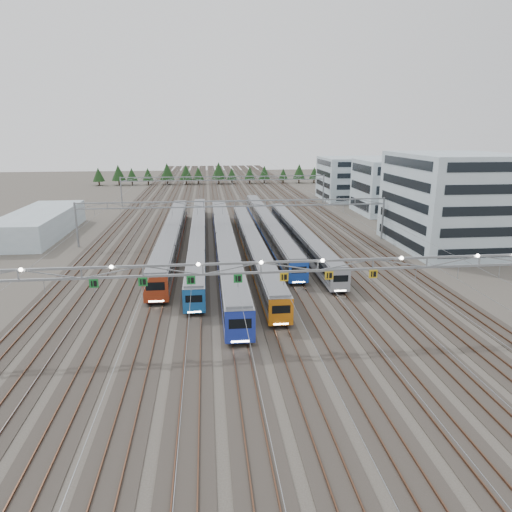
{
  "coord_description": "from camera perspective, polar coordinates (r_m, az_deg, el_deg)",
  "views": [
    {
      "loc": [
        -5.04,
        -41.83,
        20.1
      ],
      "look_at": [
        1.46,
        17.87,
        3.5
      ],
      "focal_mm": 32.0,
      "sensor_mm": 36.0,
      "label": 1
    }
  ],
  "objects": [
    {
      "name": "west_shed",
      "position": [
        99.73,
        -25.41,
        3.7
      ],
      "size": [
        10.0,
        30.0,
        4.69
      ],
      "primitive_type": "cube",
      "color": "#A5BBC5",
      "rests_on": "ground"
    },
    {
      "name": "ground",
      "position": [
        46.68,
        0.6,
        -10.05
      ],
      "size": [
        400.0,
        400.0,
        0.0
      ],
      "primitive_type": "plane",
      "color": "#47423A",
      "rests_on": "ground"
    },
    {
      "name": "train_d",
      "position": [
        74.55,
        -0.41,
        1.37
      ],
      "size": [
        2.64,
        57.89,
        3.43
      ],
      "color": "black",
      "rests_on": "ground"
    },
    {
      "name": "train_b",
      "position": [
        83.12,
        -7.25,
        2.67
      ],
      "size": [
        2.53,
        67.65,
        3.28
      ],
      "color": "black",
      "rests_on": "ground"
    },
    {
      "name": "train_c",
      "position": [
        75.55,
        -3.92,
        1.69
      ],
      "size": [
        2.95,
        68.09,
        3.84
      ],
      "color": "black",
      "rests_on": "ground"
    },
    {
      "name": "train_a",
      "position": [
        82.09,
        -10.41,
        2.59
      ],
      "size": [
        2.98,
        58.05,
        3.88
      ],
      "color": "black",
      "rests_on": "ground"
    },
    {
      "name": "gantry_mid",
      "position": [
        83.13,
        -2.66,
        5.94
      ],
      "size": [
        56.36,
        0.36,
        8.0
      ],
      "color": "gray",
      "rests_on": "ground"
    },
    {
      "name": "treeline",
      "position": [
        178.94,
        -4.94,
        10.31
      ],
      "size": [
        93.8,
        5.6,
        7.02
      ],
      "color": "#332114",
      "rests_on": "ground"
    },
    {
      "name": "depot_bldg_mid",
      "position": [
        118.58,
        16.15,
        8.29
      ],
      "size": [
        14.0,
        16.0,
        13.1
      ],
      "primitive_type": "cube",
      "color": "#A5BBC5",
      "rests_on": "ground"
    },
    {
      "name": "depot_bldg_north",
      "position": [
        141.22,
        12.77,
        9.43
      ],
      "size": [
        22.0,
        18.0,
        12.38
      ],
      "primitive_type": "cube",
      "color": "#A5BBC5",
      "rests_on": "ground"
    },
    {
      "name": "gantry_far",
      "position": [
        127.67,
        -3.96,
        9.25
      ],
      "size": [
        56.36,
        0.36,
        8.0
      ],
      "color": "gray",
      "rests_on": "ground"
    },
    {
      "name": "train_f",
      "position": [
        82.09,
        5.4,
        2.6
      ],
      "size": [
        2.6,
        52.27,
        3.38
      ],
      "color": "black",
      "rests_on": "ground"
    },
    {
      "name": "track_bed",
      "position": [
        143.14,
        -4.18,
        7.94
      ],
      "size": [
        54.0,
        260.0,
        5.42
      ],
      "color": "#2D2823",
      "rests_on": "ground"
    },
    {
      "name": "gantry_near",
      "position": [
        43.98,
        0.59,
        -1.76
      ],
      "size": [
        56.36,
        0.61,
        8.08
      ],
      "color": "gray",
      "rests_on": "ground"
    },
    {
      "name": "depot_bldg_south",
      "position": [
        86.93,
        23.34,
        6.31
      ],
      "size": [
        18.0,
        22.0,
        16.34
      ],
      "primitive_type": "cube",
      "color": "#A5BBC5",
      "rests_on": "ground"
    },
    {
      "name": "train_e",
      "position": [
        90.03,
        1.45,
        3.86
      ],
      "size": [
        2.71,
        62.64,
        3.53
      ],
      "color": "black",
      "rests_on": "ground"
    }
  ]
}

